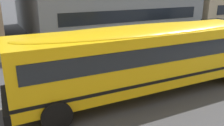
{
  "coord_description": "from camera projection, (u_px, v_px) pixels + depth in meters",
  "views": [
    {
      "loc": [
        -5.49,
        -8.82,
        4.34
      ],
      "look_at": [
        -1.03,
        -0.62,
        1.33
      ],
      "focal_mm": 37.2,
      "sensor_mm": 36.0,
      "label": 1
    }
  ],
  "objects": [
    {
      "name": "ground_plane",
      "position": [
        124.0,
        82.0,
        11.2
      ],
      "size": [
        400.0,
        400.0,
        0.0
      ],
      "primitive_type": "plane",
      "color": "#424244"
    },
    {
      "name": "sidewalk_far",
      "position": [
        71.0,
        48.0,
        17.73
      ],
      "size": [
        120.0,
        3.0,
        0.01
      ],
      "primitive_type": "cube",
      "color": "gray",
      "rests_on": "ground_plane"
    },
    {
      "name": "lane_centreline",
      "position": [
        124.0,
        82.0,
        11.2
      ],
      "size": [
        110.0,
        0.16,
        0.01
      ],
      "primitive_type": "cube",
      "color": "silver",
      "rests_on": "ground_plane"
    },
    {
      "name": "school_bus",
      "position": [
        151.0,
        53.0,
        9.87
      ],
      "size": [
        13.0,
        3.38,
        2.89
      ],
      "rotation": [
        0.0,
        0.0,
        -0.04
      ],
      "color": "yellow",
      "rests_on": "ground_plane"
    },
    {
      "name": "parked_car_grey_past_driveway",
      "position": [
        216.0,
        28.0,
        21.31
      ],
      "size": [
        3.95,
        1.98,
        1.64
      ],
      "rotation": [
        0.0,
        0.0,
        -0.03
      ],
      "color": "gray",
      "rests_on": "ground_plane"
    }
  ]
}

